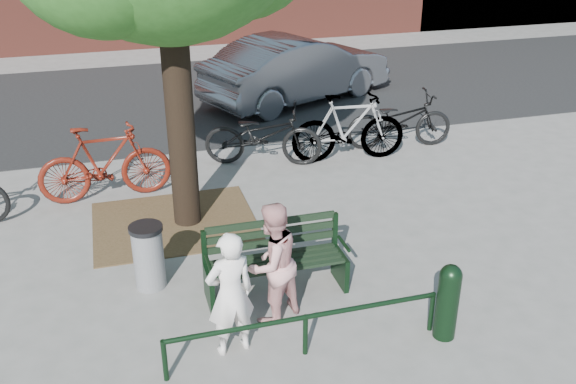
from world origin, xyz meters
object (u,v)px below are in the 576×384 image
object	(u,v)px
person_right	(272,263)
bollard	(448,299)
litter_bin	(149,256)
bicycle_c	(263,135)
parked_car	(297,68)
park_bench	(274,257)
person_left	(230,294)

from	to	relation	value
person_right	bollard	bearing A→B (deg)	125.69
bollard	litter_bin	world-z (taller)	bollard
bicycle_c	parked_car	xyz separation A→B (m)	(1.71, 3.53, 0.21)
park_bench	bollard	bearing A→B (deg)	-41.62
person_left	parked_car	distance (m)	9.13
parked_car	bicycle_c	bearing A→B (deg)	130.32
person_right	bollard	world-z (taller)	person_right
person_right	bollard	distance (m)	1.99
bollard	parked_car	size ratio (longest dim) A/B	0.20
park_bench	bicycle_c	xyz separation A→B (m)	(0.85, 3.99, 0.08)
person_right	parked_car	size ratio (longest dim) A/B	0.32
person_right	litter_bin	size ratio (longest dim) A/B	1.72
bollard	bicycle_c	world-z (taller)	bicycle_c
person_left	bicycle_c	xyz separation A→B (m)	(1.60, 4.98, -0.17)
person_right	bicycle_c	bearing A→B (deg)	-130.59
person_left	litter_bin	xyz separation A→B (m)	(-0.74, 1.52, -0.29)
litter_bin	parked_car	xyz separation A→B (m)	(4.05, 6.99, 0.33)
bollard	parked_car	world-z (taller)	parked_car
bicycle_c	parked_car	world-z (taller)	parked_car
person_right	bicycle_c	world-z (taller)	person_right
person_left	bollard	distance (m)	2.40
bollard	park_bench	bearing A→B (deg)	138.38
person_left	litter_bin	bearing A→B (deg)	-74.30
park_bench	person_left	size ratio (longest dim) A/B	1.19
person_left	person_right	xyz separation A→B (m)	(0.57, 0.46, 0.01)
person_left	bicycle_c	bearing A→B (deg)	-118.26
park_bench	litter_bin	xyz separation A→B (m)	(-1.49, 0.52, -0.04)
park_bench	parked_car	size ratio (longest dim) A/B	0.37
bollard	parked_car	distance (m)	8.99
person_left	bicycle_c	world-z (taller)	person_left
person_left	litter_bin	distance (m)	1.71
park_bench	person_right	bearing A→B (deg)	-107.58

